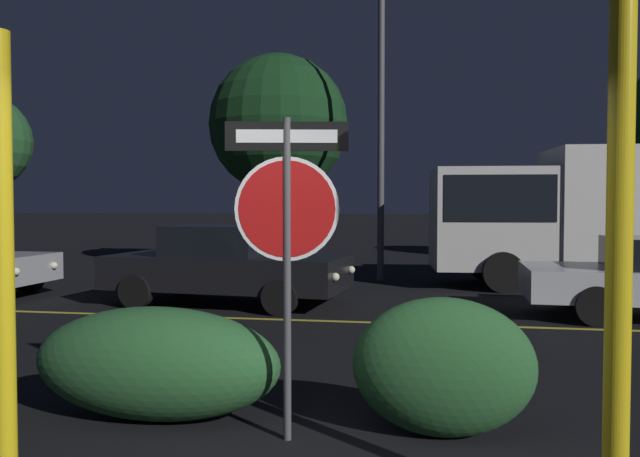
% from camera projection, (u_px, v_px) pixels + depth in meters
% --- Properties ---
extents(road_center_stripe, '(39.55, 0.12, 0.01)m').
position_uv_depth(road_center_stripe, '(381.00, 323.00, 9.54)').
color(road_center_stripe, gold).
rests_on(road_center_stripe, ground_plane).
extents(stop_sign, '(0.92, 0.20, 2.46)m').
position_uv_depth(stop_sign, '(287.00, 212.00, 4.72)').
color(stop_sign, '#4C4C51').
rests_on(stop_sign, ground_plane).
extents(yellow_pole_left, '(0.12, 0.12, 2.71)m').
position_uv_depth(yellow_pole_left, '(2.00, 290.00, 3.28)').
color(yellow_pole_left, yellow).
rests_on(yellow_pole_left, ground_plane).
extents(yellow_pole_right, '(0.13, 0.13, 3.39)m').
position_uv_depth(yellow_pole_right, '(620.00, 225.00, 3.27)').
color(yellow_pole_right, yellow).
rests_on(yellow_pole_right, ground_plane).
extents(hedge_bush_2, '(2.14, 0.90, 0.95)m').
position_uv_depth(hedge_bush_2, '(156.00, 363.00, 5.23)').
color(hedge_bush_2, '#285B2D').
rests_on(hedge_bush_2, ground_plane).
extents(hedge_bush_3, '(1.42, 0.70, 1.09)m').
position_uv_depth(hedge_bush_3, '(443.00, 367.00, 4.84)').
color(hedge_bush_3, '#285B2D').
rests_on(hedge_bush_3, ground_plane).
extents(passing_car_2, '(4.52, 2.36, 1.44)m').
position_uv_depth(passing_car_2, '(226.00, 265.00, 11.37)').
color(passing_car_2, black).
rests_on(passing_car_2, ground_plane).
extents(delivery_truck, '(6.85, 2.79, 3.04)m').
position_uv_depth(delivery_truck, '(583.00, 212.00, 13.71)').
color(delivery_truck, silver).
rests_on(delivery_truck, ground_plane).
extents(street_lamp, '(0.48, 0.48, 8.30)m').
position_uv_depth(street_lamp, '(381.00, 52.00, 14.60)').
color(street_lamp, '#4C4C51').
rests_on(street_lamp, ground_plane).
extents(tree_1, '(3.81, 3.81, 5.93)m').
position_uv_depth(tree_1, '(279.00, 125.00, 17.14)').
color(tree_1, '#422D1E').
rests_on(tree_1, ground_plane).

